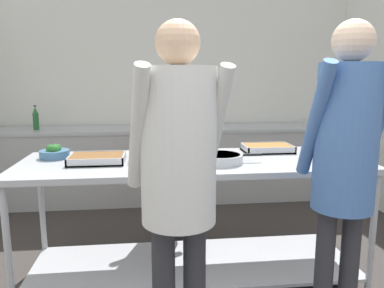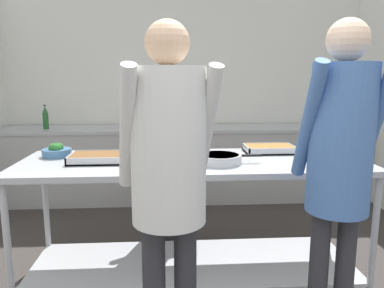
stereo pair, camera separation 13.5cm
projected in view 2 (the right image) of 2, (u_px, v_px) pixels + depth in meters
wall_rear at (184, 92)px, 4.91m from camera, size 4.66×0.06×2.65m
back_counter at (186, 163)px, 4.70m from camera, size 4.50×0.65×0.91m
serving_counter at (193, 200)px, 2.76m from camera, size 2.48×0.85×0.93m
broccoli_bowl at (57, 151)px, 2.81m from camera, size 0.22×0.22×0.10m
serving_tray_roast at (97, 158)px, 2.66m from camera, size 0.38×0.29×0.05m
serving_tray_vegetables at (156, 155)px, 2.76m from camera, size 0.37×0.33×0.05m
sauce_pan at (219, 158)px, 2.60m from camera, size 0.45×0.31×0.06m
serving_tray_greens at (269, 149)px, 2.99m from camera, size 0.39×0.27×0.05m
plate_stack at (336, 160)px, 2.61m from camera, size 0.27×0.27×0.05m
guest_serving_left at (169, 165)px, 1.81m from camera, size 0.52×0.42×1.78m
guest_serving_right at (340, 154)px, 1.91m from camera, size 0.42×0.35×1.80m
cook_behind_counter at (172, 138)px, 3.38m from camera, size 0.46×0.34×1.59m
water_bottle at (46, 118)px, 4.43m from camera, size 0.07×0.07×0.29m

